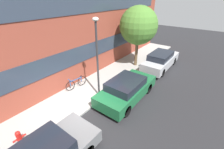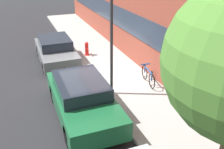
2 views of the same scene
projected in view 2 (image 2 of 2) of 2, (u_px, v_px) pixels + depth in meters
ground_plane at (92, 81)px, 11.20m from camera, size 56.00×56.00×0.00m
sidewalk_strip at (119, 76)px, 11.61m from camera, size 28.00×2.64×0.11m
parked_car_grey at (56, 50)px, 13.08m from camera, size 4.03×1.74×1.26m
parked_car_green at (82, 98)px, 8.56m from camera, size 4.24×1.80×1.33m
fire_hydrant at (87, 48)px, 13.73m from camera, size 0.51×0.28×0.74m
bicycle at (148, 75)px, 10.63m from camera, size 1.52×0.44×0.75m
lamp_post at (111, 24)px, 8.80m from camera, size 0.32×0.32×4.54m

